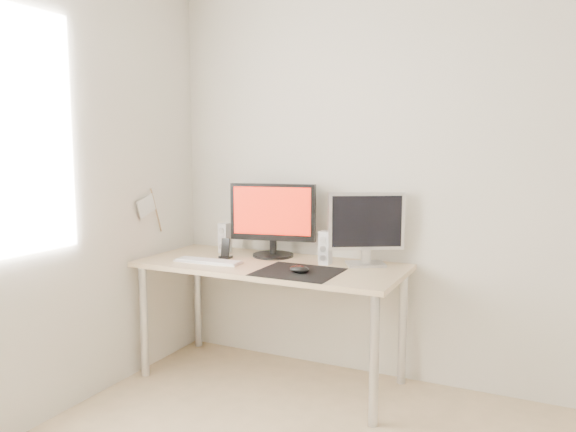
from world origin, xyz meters
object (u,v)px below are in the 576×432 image
(main_monitor, at_px, (273,217))
(keyboard, at_px, (208,261))
(phone_dock, at_px, (226,252))
(mouse, at_px, (299,269))
(speaker_right, at_px, (325,248))
(speaker_left, at_px, (225,238))
(desk, at_px, (271,276))
(second_monitor, at_px, (366,225))

(main_monitor, xyz_separation_m, keyboard, (-0.27, -0.33, -0.25))
(main_monitor, bearing_deg, phone_dock, -144.70)
(mouse, distance_m, speaker_right, 0.31)
(speaker_left, bearing_deg, desk, -21.14)
(mouse, bearing_deg, speaker_right, 83.14)
(second_monitor, bearing_deg, main_monitor, -179.61)
(phone_dock, bearing_deg, main_monitor, 35.30)
(keyboard, distance_m, phone_dock, 0.16)
(desk, height_order, main_monitor, main_monitor)
(mouse, height_order, main_monitor, main_monitor)
(speaker_right, distance_m, keyboard, 0.72)
(speaker_left, bearing_deg, phone_dock, -56.82)
(speaker_right, bearing_deg, mouse, -96.86)
(desk, bearing_deg, main_monitor, 113.69)
(mouse, bearing_deg, keyboard, 176.68)
(main_monitor, distance_m, speaker_left, 0.38)
(desk, xyz_separation_m, second_monitor, (0.53, 0.19, 0.32))
(speaker_left, distance_m, phone_dock, 0.19)
(second_monitor, bearing_deg, speaker_right, -163.20)
(desk, distance_m, main_monitor, 0.39)
(main_monitor, relative_size, speaker_right, 2.77)
(mouse, bearing_deg, speaker_left, 153.76)
(mouse, bearing_deg, second_monitor, 54.17)
(keyboard, bearing_deg, speaker_left, 103.12)
(mouse, height_order, second_monitor, second_monitor)
(keyboard, bearing_deg, main_monitor, 49.91)
(second_monitor, relative_size, speaker_left, 2.20)
(speaker_left, height_order, phone_dock, speaker_left)
(mouse, relative_size, speaker_left, 0.59)
(desk, xyz_separation_m, main_monitor, (-0.08, 0.18, 0.33))
(speaker_right, height_order, phone_dock, speaker_right)
(mouse, distance_m, phone_dock, 0.62)
(desk, xyz_separation_m, speaker_left, (-0.43, 0.17, 0.18))
(desk, distance_m, keyboard, 0.39)
(second_monitor, height_order, speaker_right, second_monitor)
(desk, relative_size, second_monitor, 3.68)
(speaker_left, bearing_deg, mouse, -26.24)
(mouse, relative_size, keyboard, 0.27)
(mouse, height_order, phone_dock, phone_dock)
(desk, bearing_deg, phone_dock, 178.11)
(desk, relative_size, speaker_right, 8.09)
(speaker_left, xyz_separation_m, phone_dock, (0.10, -0.15, -0.06))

